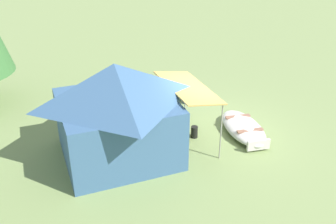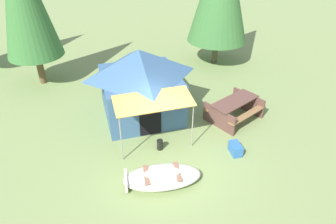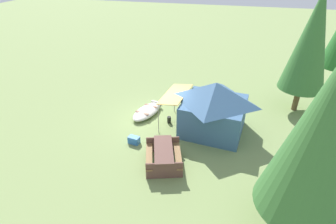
{
  "view_description": "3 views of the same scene",
  "coord_description": "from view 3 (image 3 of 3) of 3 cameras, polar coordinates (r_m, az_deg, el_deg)",
  "views": [
    {
      "loc": [
        -8.25,
        5.76,
        5.76
      ],
      "look_at": [
        0.04,
        1.38,
        1.01
      ],
      "focal_mm": 40.9,
      "sensor_mm": 36.0,
      "label": 1
    },
    {
      "loc": [
        -2.78,
        -6.68,
        6.43
      ],
      "look_at": [
        0.42,
        0.87,
        1.15
      ],
      "focal_mm": 32.22,
      "sensor_mm": 36.0,
      "label": 2
    },
    {
      "loc": [
        11.82,
        3.57,
        7.7
      ],
      "look_at": [
        0.2,
        0.53,
        0.77
      ],
      "focal_mm": 29.16,
      "sensor_mm": 36.0,
      "label": 3
    }
  ],
  "objects": [
    {
      "name": "canvas_cabin_tent",
      "position": [
        13.31,
        9.59,
        1.09
      ],
      "size": [
        3.28,
        4.35,
        2.62
      ],
      "color": "#3A5F85",
      "rests_on": "ground_plane"
    },
    {
      "name": "beached_rowboat",
      "position": [
        15.1,
        -4.46,
        0.13
      ],
      "size": [
        2.42,
        1.55,
        0.39
      ],
      "color": "silver",
      "rests_on": "ground_plane"
    },
    {
      "name": "pine_tree_back_left",
      "position": [
        15.89,
        27.88,
        13.09
      ],
      "size": [
        2.38,
        2.38,
        6.63
      ],
      "color": "brown",
      "rests_on": "ground_plane"
    },
    {
      "name": "picnic_table",
      "position": [
        11.48,
        -0.94,
        -8.83
      ],
      "size": [
        2.27,
        1.98,
        0.8
      ],
      "color": "brown",
      "rests_on": "ground_plane"
    },
    {
      "name": "cooler_box",
      "position": [
        12.94,
        -7.13,
        -5.83
      ],
      "size": [
        0.4,
        0.57,
        0.35
      ],
      "primitive_type": "cube",
      "rotation": [
        0.0,
        0.0,
        1.39
      ],
      "color": "#2F67AF",
      "rests_on": "ground_plane"
    },
    {
      "name": "ground_plane",
      "position": [
        14.56,
        -1.82,
        -1.97
      ],
      "size": [
        80.0,
        80.0,
        0.0
      ],
      "primitive_type": "plane",
      "color": "#7B9154"
    },
    {
      "name": "fuel_can",
      "position": [
        14.35,
        0.23,
        -1.64
      ],
      "size": [
        0.27,
        0.27,
        0.35
      ],
      "primitive_type": "cylinder",
      "rotation": [
        0.0,
        0.0,
        3.57
      ],
      "color": "black",
      "rests_on": "ground_plane"
    },
    {
      "name": "pine_tree_back_right",
      "position": [
        7.98,
        30.65,
        -3.28
      ],
      "size": [
        2.95,
        2.95,
        6.56
      ],
      "color": "#49462F",
      "rests_on": "ground_plane"
    }
  ]
}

